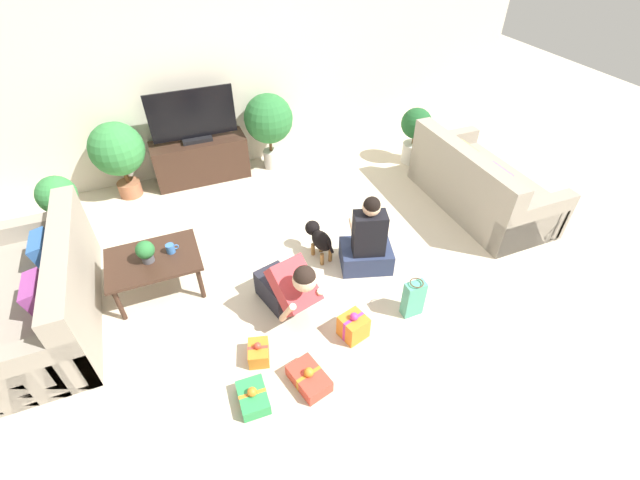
% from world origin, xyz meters
% --- Properties ---
extents(ground_plane, '(16.00, 16.00, 0.00)m').
position_xyz_m(ground_plane, '(0.00, 0.00, 0.00)').
color(ground_plane, beige).
extents(wall_back, '(8.40, 0.06, 2.60)m').
position_xyz_m(wall_back, '(0.00, 2.63, 1.30)').
color(wall_back, beige).
rests_on(wall_back, ground_plane).
extents(sofa_left, '(0.93, 1.82, 0.83)m').
position_xyz_m(sofa_left, '(-2.38, 0.40, 0.29)').
color(sofa_left, gray).
rests_on(sofa_left, ground_plane).
extents(sofa_right, '(0.93, 1.82, 0.83)m').
position_xyz_m(sofa_right, '(2.38, 0.42, 0.29)').
color(sofa_right, gray).
rests_on(sofa_right, ground_plane).
extents(coffee_table, '(0.85, 0.63, 0.42)m').
position_xyz_m(coffee_table, '(-1.41, 0.41, 0.37)').
color(coffee_table, '#382319').
rests_on(coffee_table, ground_plane).
extents(tv_console, '(1.21, 0.42, 0.56)m').
position_xyz_m(tv_console, '(-0.63, 2.35, 0.28)').
color(tv_console, '#382319').
rests_on(tv_console, ground_plane).
extents(tv, '(1.06, 0.20, 0.66)m').
position_xyz_m(tv, '(-0.63, 2.35, 0.86)').
color(tv, black).
rests_on(tv, tv_console).
extents(potted_plant_corner_right, '(0.42, 0.42, 0.79)m').
position_xyz_m(potted_plant_corner_right, '(2.24, 1.69, 0.47)').
color(potted_plant_corner_right, beige).
rests_on(potted_plant_corner_right, ground_plane).
extents(potted_plant_corner_left, '(0.41, 0.41, 0.77)m').
position_xyz_m(potted_plant_corner_left, '(-2.24, 1.66, 0.43)').
color(potted_plant_corner_left, '#A36042').
rests_on(potted_plant_corner_left, ground_plane).
extents(potted_plant_back_right, '(0.65, 0.65, 1.04)m').
position_xyz_m(potted_plant_back_right, '(0.32, 2.30, 0.69)').
color(potted_plant_back_right, beige).
rests_on(potted_plant_back_right, ground_plane).
extents(potted_plant_back_left, '(0.64, 0.64, 0.98)m').
position_xyz_m(potted_plant_back_left, '(-1.58, 2.30, 0.63)').
color(potted_plant_back_left, '#A36042').
rests_on(potted_plant_back_left, ground_plane).
extents(person_kneeling, '(0.49, 0.78, 0.76)m').
position_xyz_m(person_kneeling, '(-0.31, -0.34, 0.34)').
color(person_kneeling, '#23232D').
rests_on(person_kneeling, ground_plane).
extents(person_sitting, '(0.61, 0.58, 0.90)m').
position_xyz_m(person_sitting, '(0.63, -0.05, 0.31)').
color(person_sitting, '#283351').
rests_on(person_sitting, ground_plane).
extents(dog, '(0.22, 0.50, 0.37)m').
position_xyz_m(dog, '(0.24, 0.30, 0.24)').
color(dog, black).
rests_on(dog, ground_plane).
extents(gift_box_a, '(0.27, 0.26, 0.29)m').
position_xyz_m(gift_box_a, '(0.12, -0.81, 0.12)').
color(gift_box_a, orange).
rests_on(gift_box_a, ground_plane).
extents(gift_box_b, '(0.22, 0.26, 0.20)m').
position_xyz_m(gift_box_b, '(-0.73, -0.73, 0.08)').
color(gift_box_b, orange).
rests_on(gift_box_b, ground_plane).
extents(gift_box_c, '(0.31, 0.40, 0.19)m').
position_xyz_m(gift_box_c, '(-0.42, -1.11, 0.07)').
color(gift_box_c, red).
rests_on(gift_box_c, ground_plane).
extents(gift_box_d, '(0.23, 0.31, 0.18)m').
position_xyz_m(gift_box_d, '(-0.88, -1.10, 0.06)').
color(gift_box_d, '#2D934C').
rests_on(gift_box_d, ground_plane).
extents(gift_bag_a, '(0.19, 0.13, 0.40)m').
position_xyz_m(gift_bag_a, '(0.74, -0.78, 0.19)').
color(gift_bag_a, '#4CA384').
rests_on(gift_bag_a, ground_plane).
extents(mug, '(0.12, 0.08, 0.09)m').
position_xyz_m(mug, '(-1.22, 0.44, 0.46)').
color(mug, '#386BAD').
rests_on(mug, coffee_table).
extents(tabletop_plant, '(0.17, 0.17, 0.22)m').
position_xyz_m(tabletop_plant, '(-1.44, 0.39, 0.54)').
color(tabletop_plant, '#4C4C51').
rests_on(tabletop_plant, coffee_table).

